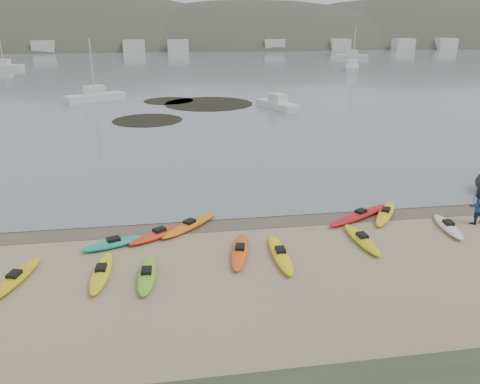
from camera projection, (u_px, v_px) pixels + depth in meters
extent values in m
plane|color=tan|center=(240.00, 219.00, 24.32)|extent=(600.00, 600.00, 0.00)
plane|color=brown|center=(241.00, 221.00, 24.04)|extent=(60.00, 60.00, 0.00)
plane|color=slate|center=(170.00, 38.00, 302.90)|extent=(1200.00, 1200.00, 0.00)
ellipsoid|color=gold|center=(15.00, 279.00, 18.32)|extent=(1.67, 3.64, 0.34)
ellipsoid|color=yellow|center=(280.00, 254.00, 20.28)|extent=(0.74, 3.83, 0.34)
ellipsoid|color=teal|center=(114.00, 243.00, 21.26)|extent=(3.00, 1.75, 0.34)
ellipsoid|color=red|center=(160.00, 234.00, 22.21)|extent=(3.16, 2.49, 0.34)
ellipsoid|color=yellow|center=(386.00, 213.00, 24.61)|extent=(2.77, 3.53, 0.34)
ellipsoid|color=yellow|center=(101.00, 272.00, 18.81)|extent=(0.90, 3.51, 0.34)
ellipsoid|color=yellow|center=(362.00, 239.00, 21.64)|extent=(0.92, 3.47, 0.34)
ellipsoid|color=orange|center=(190.00, 225.00, 23.14)|extent=(3.21, 3.15, 0.34)
ellipsoid|color=red|center=(361.00, 215.00, 24.41)|extent=(4.51, 2.95, 0.34)
ellipsoid|color=white|center=(448.00, 227.00, 23.01)|extent=(1.09, 3.07, 0.34)
ellipsoid|color=#7BC828|center=(147.00, 275.00, 18.58)|extent=(0.86, 3.16, 0.34)
ellipsoid|color=#FF5616|center=(240.00, 251.00, 20.53)|extent=(1.49, 3.63, 0.34)
imported|color=navy|center=(477.00, 206.00, 23.50)|extent=(0.98, 0.80, 1.87)
cylinder|color=black|center=(147.00, 120.00, 48.57)|extent=(7.25, 7.25, 0.04)
cylinder|color=black|center=(209.00, 104.00, 58.38)|extent=(11.08, 11.08, 0.04)
cylinder|color=black|center=(169.00, 101.00, 60.47)|extent=(6.44, 6.44, 0.04)
cube|color=silver|center=(95.00, 97.00, 60.12)|extent=(7.52, 5.74, 1.05)
cube|color=silver|center=(278.00, 105.00, 54.90)|extent=(4.11, 6.79, 0.92)
cube|color=silver|center=(353.00, 68.00, 97.84)|extent=(5.55, 8.84, 1.20)
cube|color=silver|center=(4.00, 67.00, 100.81)|extent=(8.23, 3.19, 1.12)
cube|color=silver|center=(352.00, 56.00, 130.17)|extent=(9.07, 6.09, 1.24)
ellipsoid|color=#384235|center=(71.00, 89.00, 205.13)|extent=(220.00, 120.00, 80.00)
ellipsoid|color=#384235|center=(253.00, 81.00, 211.00)|extent=(200.00, 110.00, 68.00)
ellipsoid|color=#384235|center=(417.00, 79.00, 233.05)|extent=(230.00, 130.00, 76.00)
cube|color=beige|center=(45.00, 47.00, 152.28)|extent=(7.00, 5.00, 4.00)
cube|color=beige|center=(121.00, 46.00, 155.71)|extent=(7.00, 5.00, 4.00)
cube|color=beige|center=(193.00, 46.00, 159.14)|extent=(7.00, 5.00, 4.00)
cube|color=beige|center=(262.00, 45.00, 162.57)|extent=(7.00, 5.00, 4.00)
cube|color=beige|center=(328.00, 45.00, 166.00)|extent=(7.00, 5.00, 4.00)
cube|color=beige|center=(392.00, 44.00, 169.43)|extent=(7.00, 5.00, 4.00)
cube|color=beige|center=(453.00, 44.00, 172.86)|extent=(7.00, 5.00, 4.00)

